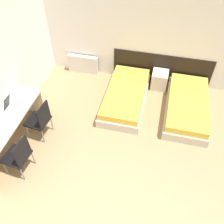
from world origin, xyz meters
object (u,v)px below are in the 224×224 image
Objects in this scene: bed_near_window at (126,96)px; laptop at (11,107)px; bed_near_door at (187,106)px; nightstand at (159,80)px; chair_near_notebook at (18,155)px; chair_near_laptop at (40,119)px.

laptop reaches higher than bed_near_window.
bed_near_door is 5.87× the size of laptop.
chair_near_notebook is at bearing -126.05° from nightstand.
chair_near_notebook is (-1.58, -2.42, 0.32)m from bed_near_window.
chair_near_notebook is at bearing -83.56° from chair_near_laptop.
chair_near_laptop and chair_near_notebook have the same top height.
nightstand is 1.39× the size of laptop.
bed_near_window is at bearing 180.00° from bed_near_door.
chair_near_laptop is (-2.34, -2.28, 0.27)m from nightstand.
chair_near_laptop is at bearing -135.75° from nightstand.
nightstand is at bearing 133.49° from bed_near_door.
bed_near_window is 1.00× the size of bed_near_door.
laptop is (-0.52, 0.86, 0.32)m from chair_near_notebook.
nightstand is 3.28m from chair_near_laptop.
laptop is at bearing -143.49° from bed_near_window.
nightstand is 0.51× the size of chair_near_laptop.
chair_near_laptop is 0.62m from laptop.
laptop is at bearing 127.66° from chair_near_notebook.
chair_near_notebook reaches higher than bed_near_window.
nightstand is (-0.76, 0.80, 0.05)m from bed_near_door.
bed_near_window is 1.52m from bed_near_door.
laptop is at bearing -140.53° from nightstand.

